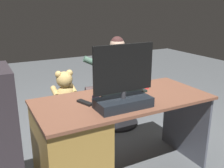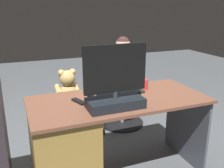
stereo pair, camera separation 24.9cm
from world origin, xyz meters
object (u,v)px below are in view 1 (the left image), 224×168
object	(u,v)px
monitor	(123,89)
cup	(146,83)
person	(111,76)
desk	(81,146)
keyboard	(123,92)
tv_remote	(85,103)
visitor_chair	(117,106)
computer_mouse	(96,97)
teddy_bear	(65,89)
office_chair_teddy	(67,122)

from	to	relation	value
monitor	cup	size ratio (longest dim) A/B	5.07
person	cup	bearing A→B (deg)	86.21
desk	cup	bearing A→B (deg)	-169.19
keyboard	tv_remote	world-z (taller)	keyboard
tv_remote	visitor_chair	bearing A→B (deg)	-150.61
keyboard	computer_mouse	distance (m)	0.27
computer_mouse	visitor_chair	distance (m)	1.19
teddy_bear	person	bearing A→B (deg)	-168.52
monitor	computer_mouse	distance (m)	0.31
cup	visitor_chair	size ratio (longest dim) A/B	0.17
computer_mouse	office_chair_teddy	distance (m)	0.85
monitor	office_chair_teddy	bearing A→B (deg)	-80.41
teddy_bear	visitor_chair	size ratio (longest dim) A/B	0.69
visitor_chair	computer_mouse	bearing A→B (deg)	51.79
desk	tv_remote	bearing A→B (deg)	-148.11
desk	keyboard	bearing A→B (deg)	-166.51
tv_remote	office_chair_teddy	world-z (taller)	tv_remote
computer_mouse	tv_remote	distance (m)	0.13
teddy_bear	visitor_chair	distance (m)	0.82
computer_mouse	person	world-z (taller)	person
tv_remote	person	xyz separation A→B (m)	(-0.70, -0.88, -0.08)
desk	visitor_chair	world-z (taller)	desk
cup	keyboard	bearing A→B (deg)	6.02
desk	keyboard	world-z (taller)	keyboard
computer_mouse	desk	bearing A→B (deg)	25.64
tv_remote	teddy_bear	bearing A→B (deg)	-114.61
desk	person	distance (m)	1.21
monitor	keyboard	bearing A→B (deg)	-120.20
monitor	person	bearing A→B (deg)	-113.41
keyboard	teddy_bear	distance (m)	0.76
tv_remote	office_chair_teddy	bearing A→B (deg)	-114.70
keyboard	computer_mouse	world-z (taller)	computer_mouse
tv_remote	monitor	bearing A→B (deg)	118.39
visitor_chair	office_chair_teddy	bearing A→B (deg)	12.53
computer_mouse	cup	size ratio (longest dim) A/B	1.01
computer_mouse	tv_remote	xyz separation A→B (m)	(0.12, 0.05, -0.01)
monitor	teddy_bear	xyz separation A→B (m)	(0.16, -0.96, -0.25)
monitor	computer_mouse	bearing A→B (deg)	-66.46
monitor	tv_remote	size ratio (longest dim) A/B	3.21
monitor	teddy_bear	bearing A→B (deg)	-80.53
keyboard	office_chair_teddy	bearing A→B (deg)	-64.21
keyboard	computer_mouse	size ratio (longest dim) A/B	4.38
cup	person	world-z (taller)	person
tv_remote	teddy_bear	size ratio (longest dim) A/B	0.40
desk	office_chair_teddy	distance (m)	0.80
person	computer_mouse	bearing A→B (deg)	55.02
keyboard	visitor_chair	size ratio (longest dim) A/B	0.77
keyboard	cup	xyz separation A→B (m)	(-0.26, -0.03, 0.04)
teddy_bear	keyboard	bearing A→B (deg)	115.39
desk	visitor_chair	bearing A→B (deg)	-132.07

